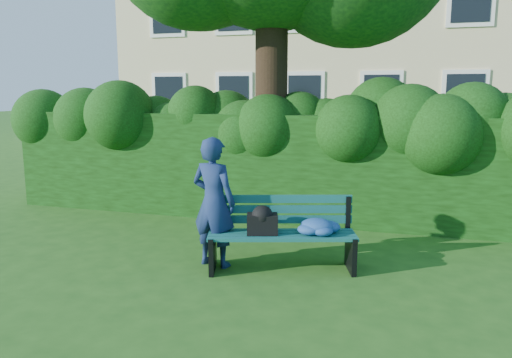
% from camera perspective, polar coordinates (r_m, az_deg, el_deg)
% --- Properties ---
extents(ground, '(80.00, 80.00, 0.00)m').
position_cam_1_polar(ground, '(6.77, -1.48, -8.80)').
color(ground, '#255218').
rests_on(ground, ground).
extents(hedge, '(10.00, 1.00, 1.80)m').
position_cam_1_polar(hedge, '(8.62, 3.08, 1.45)').
color(hedge, black).
rests_on(hedge, ground).
extents(park_bench, '(1.88, 1.05, 0.89)m').
position_cam_1_polar(park_bench, '(6.17, 3.63, -5.87)').
color(park_bench, '#104F53').
rests_on(park_bench, ground).
extents(man_reading, '(0.66, 0.50, 1.64)m').
position_cam_1_polar(man_reading, '(6.25, -4.85, -2.65)').
color(man_reading, navy).
rests_on(man_reading, ground).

